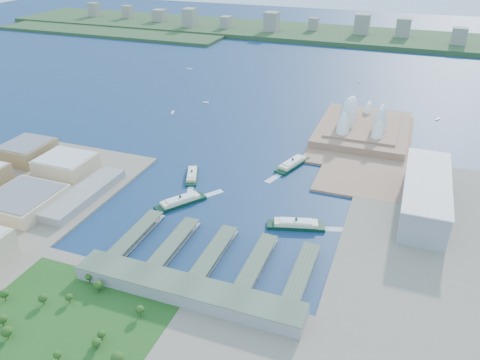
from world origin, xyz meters
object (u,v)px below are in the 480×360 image
at_px(ferry_a, 192,174).
at_px(ferry_d, 296,223).
at_px(opera_house, 365,114).
at_px(toaster_building, 425,195).
at_px(ferry_c, 180,200).
at_px(ferry_b, 293,162).

distance_m(ferry_a, ferry_d, 161.76).
relative_size(opera_house, ferry_d, 3.03).
bearing_deg(ferry_a, toaster_building, -18.62).
relative_size(ferry_a, ferry_d, 0.85).
relative_size(ferry_a, ferry_c, 0.85).
xyz_separation_m(opera_house, ferry_a, (-180.86, -216.62, -27.20)).
bearing_deg(ferry_c, ferry_a, -40.38).
xyz_separation_m(opera_house, ferry_c, (-164.74, -279.71, -26.36)).
distance_m(ferry_b, ferry_d, 141.55).
bearing_deg(ferry_b, ferry_c, -105.75).
xyz_separation_m(ferry_c, ferry_d, (132.91, 0.20, -0.02)).
relative_size(opera_house, toaster_building, 1.16).
distance_m(ferry_a, ferry_c, 65.12).
height_order(ferry_a, ferry_b, ferry_b).
bearing_deg(toaster_building, ferry_d, -146.87).
height_order(ferry_b, ferry_d, ferry_b).
height_order(opera_house, ferry_d, opera_house).
bearing_deg(toaster_building, ferry_b, 160.70).
height_order(opera_house, ferry_a, opera_house).
bearing_deg(opera_house, ferry_c, -120.50).
bearing_deg(ferry_c, ferry_b, -89.19).
bearing_deg(ferry_b, toaster_building, -0.56).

